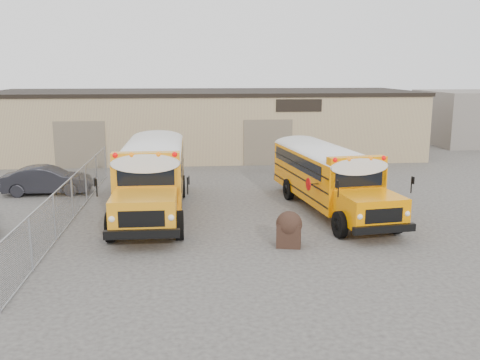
{
  "coord_description": "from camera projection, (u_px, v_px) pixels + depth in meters",
  "views": [
    {
      "loc": [
        -0.98,
        -19.32,
        6.22
      ],
      "look_at": [
        1.05,
        2.75,
        1.6
      ],
      "focal_mm": 40.0,
      "sensor_mm": 36.0,
      "label": 1
    }
  ],
  "objects": [
    {
      "name": "school_bus_right",
      "position": [
        287.0,
        153.0,
        29.62
      ],
      "size": [
        3.71,
        10.1,
        2.89
      ],
      "color": "orange",
      "rests_on": "ground"
    },
    {
      "name": "car_dark",
      "position": [
        47.0,
        180.0,
        26.95
      ],
      "size": [
        4.35,
        1.62,
        1.42
      ],
      "primitive_type": "imported",
      "rotation": [
        0.0,
        0.0,
        1.6
      ],
      "color": "black",
      "rests_on": "ground"
    },
    {
      "name": "warehouse",
      "position": [
        204.0,
        122.0,
        39.2
      ],
      "size": [
        30.2,
        10.2,
        4.67
      ],
      "color": "#93755B",
      "rests_on": "ground"
    },
    {
      "name": "tarp_bundle",
      "position": [
        289.0,
        228.0,
        19.01
      ],
      "size": [
        1.01,
        0.94,
        1.28
      ],
      "color": "black",
      "rests_on": "ground"
    },
    {
      "name": "school_bus_left",
      "position": [
        160.0,
        149.0,
        30.05
      ],
      "size": [
        2.83,
        10.75,
        3.14
      ],
      "color": "orange",
      "rests_on": "ground"
    },
    {
      "name": "chainlink_fence",
      "position": [
        72.0,
        198.0,
        22.4
      ],
      "size": [
        0.07,
        18.07,
        1.81
      ],
      "color": "#979A9F",
      "rests_on": "ground"
    },
    {
      "name": "ground",
      "position": [
        219.0,
        237.0,
        20.19
      ],
      "size": [
        120.0,
        120.0,
        0.0
      ],
      "primitive_type": "plane",
      "color": "#3F3C3A",
      "rests_on": "ground"
    }
  ]
}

